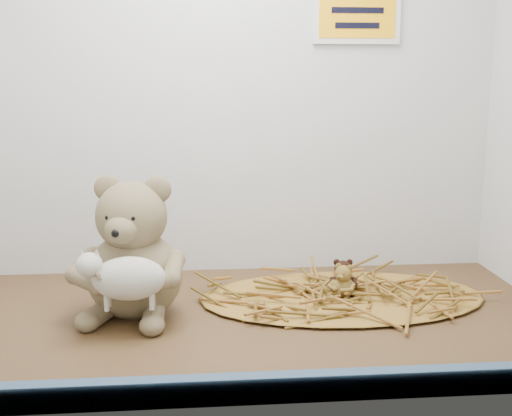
{
  "coord_description": "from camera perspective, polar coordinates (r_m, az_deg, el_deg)",
  "views": [
    {
      "loc": [
        -2.76,
        -105.71,
        41.69
      ],
      "look_at": [
        6.62,
        1.28,
        19.61
      ],
      "focal_mm": 45.0,
      "sensor_mm": 36.0,
      "label": 1
    }
  ],
  "objects": [
    {
      "name": "front_rail",
      "position": [
        0.87,
        -2.73,
        -15.79
      ],
      "size": [
        119.28,
        2.2,
        3.6
      ],
      "primitive_type": "cube",
      "color": "#3C5374",
      "rests_on": "shelf_floor"
    },
    {
      "name": "straw_bed",
      "position": [
        1.25,
        7.7,
        -7.79
      ],
      "size": [
        54.41,
        31.59,
        1.05
      ],
      "primitive_type": "ellipsoid",
      "color": "brown",
      "rests_on": "shelf_floor"
    },
    {
      "name": "mini_teddy_brown",
      "position": [
        1.24,
        7.72,
        -5.93
      ],
      "size": [
        6.22,
        6.48,
        6.78
      ],
      "primitive_type": null,
      "rotation": [
        0.0,
        0.0,
        -0.14
      ],
      "color": "black",
      "rests_on": "straw_bed"
    },
    {
      "name": "main_teddy",
      "position": [
        1.14,
        -10.82,
        -3.37
      ],
      "size": [
        24.57,
        25.4,
        25.03
      ],
      "primitive_type": null,
      "rotation": [
        0.0,
        0.0,
        -0.23
      ],
      "color": "#8A7E55",
      "rests_on": "shelf_floor"
    },
    {
      "name": "mini_teddy_tan",
      "position": [
        1.22,
        7.78,
        -6.29
      ],
      "size": [
        7.38,
        7.46,
        6.45
      ],
      "primitive_type": null,
      "rotation": [
        0.0,
        0.0,
        -0.59
      ],
      "color": "olive",
      "rests_on": "straw_bed"
    },
    {
      "name": "alcove_shell",
      "position": [
        1.15,
        -3.73,
        13.25
      ],
      "size": [
        120.4,
        60.2,
        90.4
      ],
      "color": "#3E2C15",
      "rests_on": "ground"
    },
    {
      "name": "toy_lamb",
      "position": [
        1.07,
        -11.23,
        -6.17
      ],
      "size": [
        15.61,
        9.53,
        10.09
      ],
      "primitive_type": null,
      "color": "beige",
      "rests_on": "main_teddy"
    },
    {
      "name": "wall_sign",
      "position": [
        1.4,
        8.97,
        16.95
      ],
      "size": [
        16.0,
        1.2,
        11.0
      ],
      "primitive_type": "cube",
      "color": "#F7A50C",
      "rests_on": "back_wall"
    }
  ]
}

